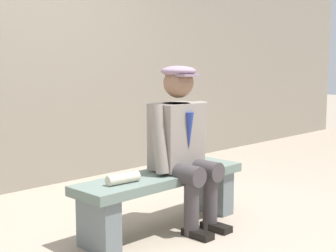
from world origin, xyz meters
TOP-DOWN VIEW (x-y plane):
  - ground_plane at (0.00, 0.00)m, footprint 30.00×30.00m
  - bench at (0.00, 0.00)m, footprint 1.45×0.38m
  - seated_man at (-0.15, 0.06)m, footprint 0.55×0.56m
  - rolled_magazine at (0.41, 0.03)m, footprint 0.25×0.09m
  - stadium_wall at (0.00, -1.88)m, footprint 12.00×0.24m

SIDE VIEW (x-z plane):
  - ground_plane at x=0.00m, z-range 0.00..0.00m
  - bench at x=0.00m, z-range 0.08..0.51m
  - rolled_magazine at x=0.41m, z-range 0.43..0.50m
  - seated_man at x=-0.15m, z-range 0.06..1.28m
  - stadium_wall at x=0.00m, z-range 0.00..2.36m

